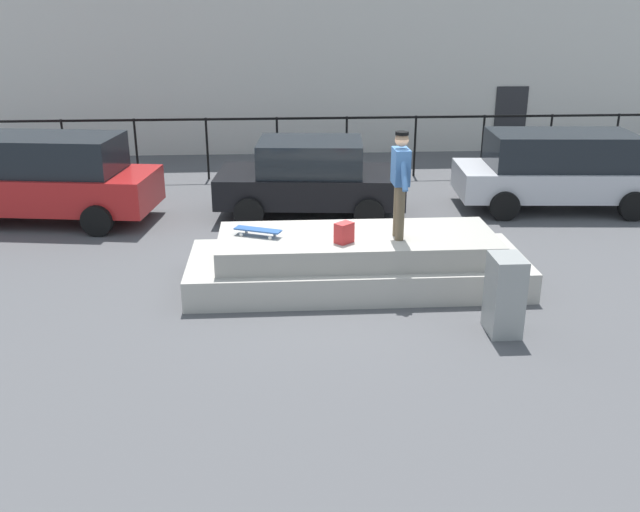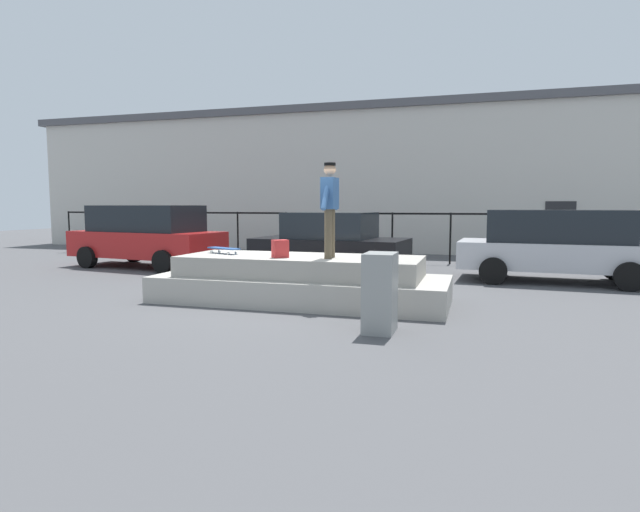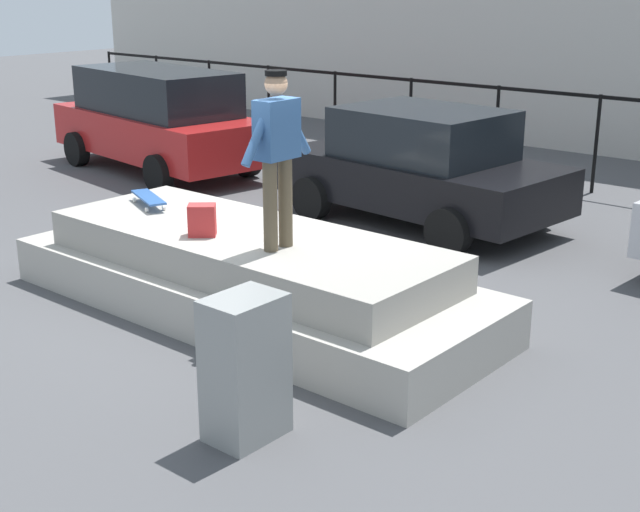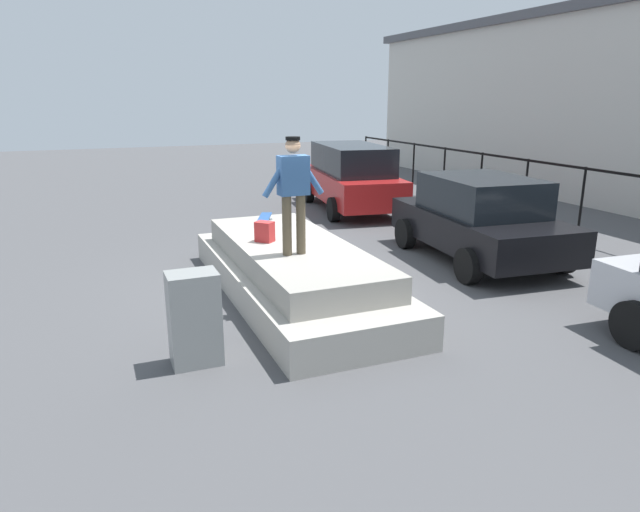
% 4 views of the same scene
% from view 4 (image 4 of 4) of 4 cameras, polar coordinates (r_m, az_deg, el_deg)
% --- Properties ---
extents(ground_plane, '(60.00, 60.00, 0.00)m').
position_cam_4_polar(ground_plane, '(9.77, -2.06, -3.09)').
color(ground_plane, '#4C4C4F').
extents(concrete_ledge, '(5.60, 2.07, 0.88)m').
position_cam_4_polar(concrete_ledge, '(9.26, -2.75, -1.56)').
color(concrete_ledge, '#ADA89E').
rests_on(concrete_ledge, ground_plane).
extents(skateboarder, '(0.25, 0.95, 1.73)m').
position_cam_4_polar(skateboarder, '(8.27, -2.70, 6.95)').
color(skateboarder, brown).
rests_on(skateboarder, concrete_ledge).
extents(skateboard, '(0.80, 0.49, 0.12)m').
position_cam_4_polar(skateboard, '(10.63, -5.61, 3.90)').
color(skateboard, '#264C8C').
rests_on(skateboard, concrete_ledge).
extents(backpack, '(0.34, 0.34, 0.33)m').
position_cam_4_polar(backpack, '(9.21, -5.61, 2.46)').
color(backpack, red).
rests_on(backpack, concrete_ledge).
extents(car_red_hatchback_near, '(4.89, 2.55, 1.85)m').
position_cam_4_polar(car_red_hatchback_near, '(16.32, 3.18, 8.07)').
color(car_red_hatchback_near, '#B21E1E').
rests_on(car_red_hatchback_near, ground_plane).
extents(car_black_sedan_mid, '(4.22, 2.48, 1.67)m').
position_cam_4_polar(car_black_sedan_mid, '(11.60, 15.87, 3.70)').
color(car_black_sedan_mid, black).
rests_on(car_black_sedan_mid, ground_plane).
extents(utility_box, '(0.44, 0.60, 1.16)m').
position_cam_4_polar(utility_box, '(7.01, -12.58, -6.19)').
color(utility_box, gray).
rests_on(utility_box, ground_plane).
extents(fence_row, '(24.06, 0.06, 1.63)m').
position_cam_4_polar(fence_row, '(13.75, 27.85, 5.50)').
color(fence_row, black).
rests_on(fence_row, ground_plane).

